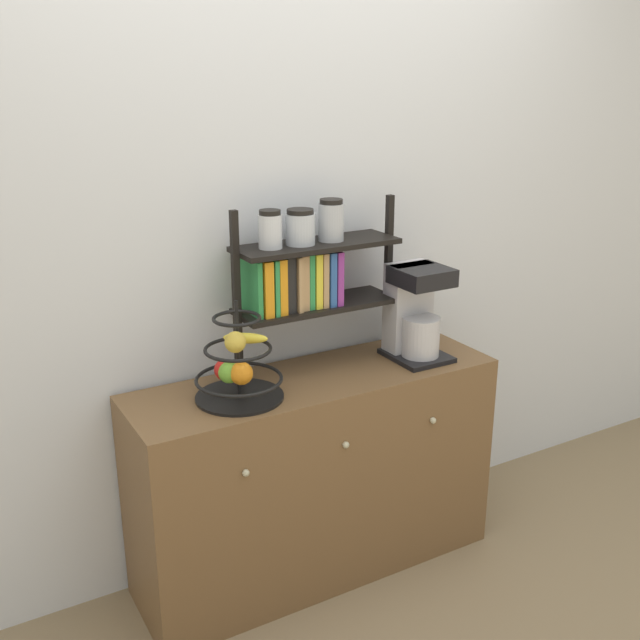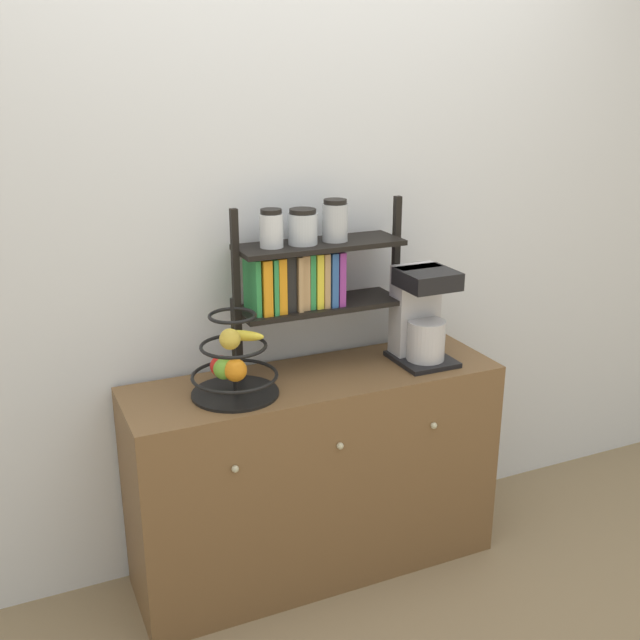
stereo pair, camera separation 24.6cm
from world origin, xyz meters
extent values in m
plane|color=#847051|center=(0.00, 0.00, 0.00)|extent=(12.00, 12.00, 0.00)
cube|color=silver|center=(0.00, 0.45, 1.30)|extent=(7.00, 0.05, 2.60)
cube|color=brown|center=(0.00, 0.20, 0.39)|extent=(1.36, 0.41, 0.79)
sphere|color=#B2AD8C|center=(-0.37, -0.01, 0.61)|extent=(0.02, 0.02, 0.02)
sphere|color=#B2AD8C|center=(0.00, -0.01, 0.61)|extent=(0.02, 0.02, 0.02)
sphere|color=#B2AD8C|center=(0.37, -0.01, 0.61)|extent=(0.02, 0.02, 0.02)
cube|color=black|center=(0.43, 0.18, 0.80)|extent=(0.20, 0.23, 0.02)
cube|color=#B7B7BC|center=(0.43, 0.24, 0.97)|extent=(0.17, 0.09, 0.34)
cylinder|color=#B7B7BC|center=(0.43, 0.15, 0.88)|extent=(0.14, 0.14, 0.15)
cube|color=black|center=(0.43, 0.16, 1.11)|extent=(0.19, 0.19, 0.06)
cylinder|color=black|center=(-0.31, 0.17, 0.79)|extent=(0.30, 0.30, 0.01)
cylinder|color=black|center=(-0.31, 0.17, 0.96)|extent=(0.01, 0.01, 0.33)
torus|color=black|center=(-0.31, 0.17, 0.86)|extent=(0.29, 0.29, 0.01)
torus|color=black|center=(-0.31, 0.17, 0.96)|extent=(0.22, 0.22, 0.01)
torus|color=black|center=(-0.31, 0.17, 1.07)|extent=(0.16, 0.16, 0.01)
sphere|color=red|center=(-0.35, 0.19, 0.89)|extent=(0.07, 0.07, 0.07)
sphere|color=#6BAD33|center=(-0.35, 0.16, 0.89)|extent=(0.07, 0.07, 0.07)
sphere|color=orange|center=(-0.32, 0.13, 0.89)|extent=(0.08, 0.08, 0.08)
ellipsoid|color=yellow|center=(-0.27, 0.20, 0.98)|extent=(0.14, 0.12, 0.04)
sphere|color=gold|center=(-0.33, 0.15, 1.00)|extent=(0.07, 0.07, 0.07)
cube|color=black|center=(-0.25, 0.31, 1.09)|extent=(0.02, 0.02, 0.60)
cube|color=black|center=(0.38, 0.31, 1.09)|extent=(0.02, 0.02, 0.60)
cube|color=black|center=(0.06, 0.31, 1.02)|extent=(0.60, 0.20, 0.02)
cube|color=black|center=(0.06, 0.31, 1.24)|extent=(0.60, 0.20, 0.02)
cube|color=#2D8C47|center=(-0.19, 0.31, 1.12)|extent=(0.02, 0.14, 0.20)
cube|color=orange|center=(-0.16, 0.31, 1.12)|extent=(0.03, 0.16, 0.20)
cube|color=#2D8C47|center=(-0.13, 0.31, 1.12)|extent=(0.02, 0.16, 0.20)
cube|color=orange|center=(-0.10, 0.31, 1.12)|extent=(0.03, 0.15, 0.20)
cube|color=black|center=(-0.07, 0.31, 1.12)|extent=(0.03, 0.14, 0.20)
cube|color=tan|center=(-0.04, 0.31, 1.12)|extent=(0.02, 0.16, 0.20)
cube|color=tan|center=(-0.01, 0.31, 1.12)|extent=(0.03, 0.14, 0.20)
cube|color=#2D8C47|center=(0.01, 0.31, 1.12)|extent=(0.02, 0.14, 0.20)
cube|color=yellow|center=(0.04, 0.31, 1.12)|extent=(0.03, 0.14, 0.20)
cube|color=tan|center=(0.06, 0.31, 1.12)|extent=(0.02, 0.15, 0.20)
cube|color=#2D599E|center=(0.09, 0.31, 1.12)|extent=(0.02, 0.16, 0.20)
cube|color=#8C338C|center=(0.12, 0.31, 1.12)|extent=(0.02, 0.16, 0.20)
cylinder|color=silver|center=(-0.12, 0.31, 1.31)|extent=(0.08, 0.08, 0.12)
cylinder|color=black|center=(-0.12, 0.31, 1.37)|extent=(0.07, 0.07, 0.02)
cylinder|color=silver|center=(0.00, 0.31, 1.30)|extent=(0.10, 0.10, 0.11)
cylinder|color=black|center=(0.00, 0.31, 1.37)|extent=(0.09, 0.09, 0.02)
cylinder|color=#ADB2B7|center=(0.12, 0.31, 1.32)|extent=(0.09, 0.09, 0.13)
cylinder|color=black|center=(0.12, 0.31, 1.39)|extent=(0.08, 0.08, 0.02)
camera|label=1|loc=(-1.21, -1.93, 1.83)|focal=42.00mm
camera|label=2|loc=(-0.99, -2.05, 1.83)|focal=42.00mm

